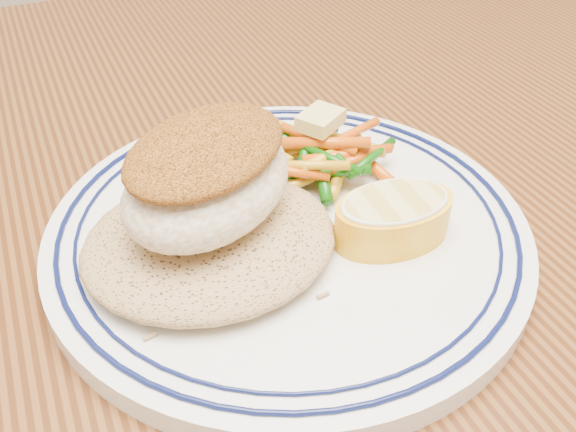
# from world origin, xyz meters

# --- Properties ---
(dining_table) EXTENTS (1.50, 0.90, 0.75)m
(dining_table) POSITION_xyz_m (0.00, 0.00, 0.65)
(dining_table) COLOR #43210D
(dining_table) RESTS_ON ground
(plate) EXTENTS (0.29, 0.29, 0.02)m
(plate) POSITION_xyz_m (0.02, -0.04, 0.76)
(plate) COLOR white
(plate) RESTS_ON dining_table
(rice_pilaf) EXTENTS (0.14, 0.12, 0.03)m
(rice_pilaf) POSITION_xyz_m (-0.03, -0.05, 0.78)
(rice_pilaf) COLOR #A88354
(rice_pilaf) RESTS_ON plate
(fish_fillet) EXTENTS (0.13, 0.13, 0.05)m
(fish_fillet) POSITION_xyz_m (-0.03, -0.04, 0.81)
(fish_fillet) COLOR #F4E8C9
(fish_fillet) RESTS_ON rice_pilaf
(vegetable_pile) EXTENTS (0.10, 0.10, 0.03)m
(vegetable_pile) POSITION_xyz_m (0.06, 0.00, 0.78)
(vegetable_pile) COLOR gold
(vegetable_pile) RESTS_ON plate
(butter_pat) EXTENTS (0.04, 0.03, 0.01)m
(butter_pat) POSITION_xyz_m (0.07, 0.01, 0.80)
(butter_pat) COLOR #EBD772
(butter_pat) RESTS_ON vegetable_pile
(lemon_wedge) EXTENTS (0.07, 0.07, 0.03)m
(lemon_wedge) POSITION_xyz_m (0.07, -0.07, 0.78)
(lemon_wedge) COLOR yellow
(lemon_wedge) RESTS_ON plate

